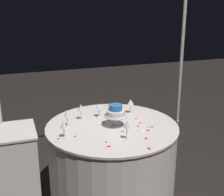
{
  "coord_description": "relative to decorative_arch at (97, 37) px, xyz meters",
  "views": [
    {
      "loc": [
        -0.88,
        -2.57,
        1.95
      ],
      "look_at": [
        0.0,
        0.0,
        1.07
      ],
      "focal_mm": 49.53,
      "sensor_mm": 36.0,
      "label": 1
    }
  ],
  "objects": [
    {
      "name": "decorative_arch",
      "position": [
        0.0,
        0.0,
        0.0
      ],
      "size": [
        2.05,
        0.06,
        2.45
      ],
      "color": "#B7B29E",
      "rests_on": "ground"
    },
    {
      "name": "main_table",
      "position": [
        -0.0,
        -0.48,
        -1.17
      ],
      "size": [
        1.26,
        1.26,
        0.8
      ],
      "color": "silver",
      "rests_on": "ground"
    },
    {
      "name": "side_table",
      "position": [
        -0.94,
        -0.2,
        -1.19
      ],
      "size": [
        0.5,
        0.5,
        0.76
      ],
      "color": "silver",
      "rests_on": "ground"
    },
    {
      "name": "tiered_cake",
      "position": [
        0.03,
        -0.5,
        -0.64
      ],
      "size": [
        0.22,
        0.22,
        0.21
      ],
      "color": "silver",
      "rests_on": "main_table"
    },
    {
      "name": "wine_glass_0",
      "position": [
        -0.24,
        -0.24,
        -0.66
      ],
      "size": [
        0.06,
        0.06,
        0.16
      ],
      "color": "silver",
      "rests_on": "main_table"
    },
    {
      "name": "wine_glass_1",
      "position": [
        0.29,
        -0.23,
        -0.66
      ],
      "size": [
        0.07,
        0.07,
        0.15
      ],
      "color": "silver",
      "rests_on": "main_table"
    },
    {
      "name": "wine_glass_2",
      "position": [
        -0.41,
        -0.37,
        -0.65
      ],
      "size": [
        0.06,
        0.06,
        0.17
      ],
      "color": "silver",
      "rests_on": "main_table"
    },
    {
      "name": "wine_glass_3",
      "position": [
        -0.05,
        -0.23,
        -0.67
      ],
      "size": [
        0.07,
        0.07,
        0.14
      ],
      "color": "silver",
      "rests_on": "main_table"
    },
    {
      "name": "wine_glass_4",
      "position": [
        0.02,
        -0.81,
        -0.65
      ],
      "size": [
        0.06,
        0.06,
        0.18
      ],
      "color": "silver",
      "rests_on": "main_table"
    },
    {
      "name": "wine_glass_5",
      "position": [
        -0.48,
        -0.6,
        -0.66
      ],
      "size": [
        0.06,
        0.06,
        0.15
      ],
      "color": "silver",
      "rests_on": "main_table"
    },
    {
      "name": "cake_knife",
      "position": [
        0.3,
        -0.65,
        -0.77
      ],
      "size": [
        0.28,
        0.13,
        0.01
      ],
      "color": "silver",
      "rests_on": "main_table"
    },
    {
      "name": "rose_petal_0",
      "position": [
        0.27,
        -0.7,
        -0.77
      ],
      "size": [
        0.04,
        0.04,
        0.0
      ],
      "primitive_type": "ellipsoid",
      "rotation": [
        0.0,
        0.0,
        2.9
      ],
      "color": "#C61951",
      "rests_on": "main_table"
    },
    {
      "name": "rose_petal_1",
      "position": [
        0.04,
        -0.65,
        -0.77
      ],
      "size": [
        0.03,
        0.03,
        0.0
      ],
      "primitive_type": "ellipsoid",
      "rotation": [
        0.0,
        0.0,
        0.53
      ],
      "color": "#C61951",
      "rests_on": "main_table"
    },
    {
      "name": "rose_petal_2",
      "position": [
        -0.17,
        -0.89,
        -0.77
      ],
      "size": [
        0.04,
        0.03,
        0.0
      ],
      "primitive_type": "ellipsoid",
      "rotation": [
        0.0,
        0.0,
        3.02
      ],
      "color": "#C61951",
      "rests_on": "main_table"
    },
    {
      "name": "rose_petal_3",
      "position": [
        -0.16,
        -0.81,
        -0.77
      ],
      "size": [
        0.02,
        0.03,
        0.0
      ],
      "primitive_type": "ellipsoid",
      "rotation": [
        0.0,
        0.0,
        4.53
      ],
      "color": "#C61951",
      "rests_on": "main_table"
    },
    {
      "name": "rose_petal_4",
      "position": [
        0.28,
        -0.52,
        -0.77
      ],
      "size": [
        0.03,
        0.02,
        0.0
      ],
      "primitive_type": "ellipsoid",
      "rotation": [
        0.0,
        0.0,
        6.14
      ],
      "color": "#C61951",
      "rests_on": "main_table"
    },
    {
      "name": "rose_petal_5",
      "position": [
        -0.39,
        -0.61,
        -0.77
      ],
      "size": [
        0.04,
        0.04,
        0.0
      ],
      "primitive_type": "ellipsoid",
      "rotation": [
        0.0,
        0.0,
        3.84
      ],
      "color": "#C61951",
      "rests_on": "main_table"
    },
    {
      "name": "rose_petal_6",
      "position": [
        -0.05,
        -0.38,
        -0.77
      ],
      "size": [
        0.05,
        0.05,
        0.0
      ],
      "primitive_type": "ellipsoid",
      "rotation": [
        0.0,
        0.0,
        5.4
      ],
      "color": "#C61951",
      "rests_on": "main_table"
    },
    {
      "name": "rose_petal_7",
      "position": [
        0.02,
        -0.36,
        -0.77
      ],
      "size": [
        0.04,
        0.04,
        0.0
      ],
      "primitive_type": "ellipsoid",
      "rotation": [
        0.0,
        0.0,
        2.38
      ],
      "color": "#C61951",
      "rests_on": "main_table"
    },
    {
      "name": "rose_petal_8",
      "position": [
        0.14,
        0.07,
        -0.77
      ],
      "size": [
        0.02,
        0.03,
        0.0
      ],
      "primitive_type": "ellipsoid",
      "rotation": [
        0.0,
        0.0,
        1.35
      ],
      "color": "#C61951",
      "rests_on": "main_table"
    },
    {
      "name": "rose_petal_9",
      "position": [
        0.13,
        -1.03,
        -0.77
      ],
      "size": [
        0.03,
        0.04,
        0.0
      ],
      "primitive_type": "ellipsoid",
      "rotation": [
        0.0,
        0.0,
        4.79
      ],
      "color": "#C61951",
      "rests_on": "main_table"
    },
    {
      "name": "rose_petal_10",
      "position": [
        -0.54,
        -0.62,
        -0.77
      ],
      "size": [
        0.03,
        0.03,
        0.0
      ],
      "primitive_type": "ellipsoid",
      "rotation": [
        0.0,
        0.0,
        1.86
      ],
      "color": "#C61951",
      "rests_on": "main_table"
    },
    {
      "name": "rose_petal_11",
      "position": [
        0.22,
        -0.59,
        -0.77
      ],
      "size": [
        0.03,
        0.04,
        0.0
      ],
      "primitive_type": "ellipsoid",
      "rotation": [
        0.0,
        0.0,
        4.33
      ],
      "color": "#C61951",
      "rests_on": "main_table"
    },
    {
      "name": "rose_petal_12",
      "position": [
        0.18,
        -0.85,
        -0.77
      ],
      "size": [
        0.04,
        0.05,
        0.0
      ],
      "primitive_type": "ellipsoid",
      "rotation": [
        0.0,
        0.0,
        0.93
      ],
      "color": "#C61951",
      "rests_on": "main_table"
    },
    {
      "name": "rose_petal_13",
      "position": [
        0.34,
        -0.65,
        -0.77
      ],
      "size": [
        0.03,
        0.02,
        0.0
      ],
      "primitive_type": "ellipsoid",
      "rotation": [
        0.0,
        0.0,
        0.1
      ],
      "color": "#C61951",
      "rests_on": "main_table"
    },
    {
      "name": "rose_petal_14",
      "position": [
        0.28,
        -0.4,
        -0.77
      ],
      "size": [
        0.03,
        0.03,
        0.0
      ],
      "primitive_type": "ellipsoid",
      "rotation": [
        0.0,
        0.0,
        5.44
      ],
      "color": "#C61951",
      "rests_on": "main_table"
    }
  ]
}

